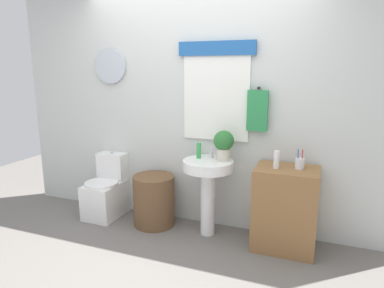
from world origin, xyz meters
The scene contains 11 objects.
ground_plane centered at (0.00, 0.00, 0.00)m, with size 8.00×8.00×0.00m, color slate.
back_wall centered at (0.00, 1.15, 1.31)m, with size 4.40×0.18×2.60m.
toilet centered at (-1.02, 0.88, 0.28)m, with size 0.38×0.51×0.74m.
laundry_hamper centered at (-0.39, 0.85, 0.28)m, with size 0.45×0.45×0.56m, color brown.
pedestal_sink centered at (0.24, 0.85, 0.60)m, with size 0.51×0.51×0.79m.
faucet centered at (0.24, 0.97, 0.84)m, with size 0.03×0.03×0.10m, color silver.
wooden_cabinet centered at (1.01, 0.85, 0.40)m, with size 0.58×0.44×0.80m, color olive.
soap_bottle centered at (0.12, 0.90, 0.88)m, with size 0.05×0.05×0.16m, color green.
potted_plant centered at (0.38, 0.91, 0.97)m, with size 0.20×0.20×0.30m.
lotion_bottle centered at (0.91, 0.81, 0.88)m, with size 0.05×0.05×0.17m, color white.
toothbrush_cup centered at (1.11, 0.87, 0.85)m, with size 0.08×0.08×0.19m.
Camera 1 is at (1.26, -2.26, 1.68)m, focal length 31.67 mm.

